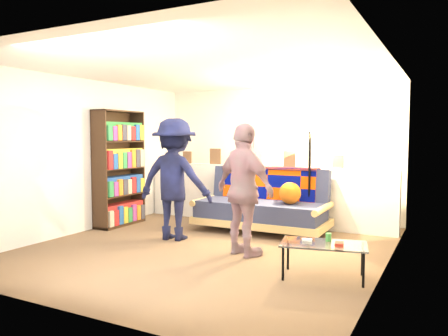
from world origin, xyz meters
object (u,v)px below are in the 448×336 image
object	(u,v)px
coffee_table	(324,246)
person_left	(175,179)
bookshelf	(119,172)
person_right	(245,190)
futon_sofa	(264,205)
floor_lamp	(311,158)

from	to	relation	value
coffee_table	person_left	xyz separation A→B (m)	(-2.39, 0.74, 0.53)
bookshelf	person_left	distance (m)	1.46
person_right	person_left	bearing A→B (deg)	9.42
person_left	futon_sofa	bearing A→B (deg)	-136.56
floor_lamp	person_right	size ratio (longest dim) A/B	0.99
futon_sofa	person_left	bearing A→B (deg)	-130.30
bookshelf	coffee_table	size ratio (longest dim) A/B	1.99
futon_sofa	floor_lamp	distance (m)	1.04
bookshelf	floor_lamp	distance (m)	3.18
floor_lamp	person_left	world-z (taller)	person_left
futon_sofa	person_right	xyz separation A→B (m)	(0.34, -1.44, 0.42)
bookshelf	person_left	bearing A→B (deg)	-16.33
coffee_table	person_left	world-z (taller)	person_left
futon_sofa	coffee_table	distance (m)	2.35
person_left	coffee_table	bearing A→B (deg)	156.67
floor_lamp	futon_sofa	bearing A→B (deg)	-162.86
person_right	coffee_table	bearing A→B (deg)	-175.75
bookshelf	person_right	distance (m)	2.78
floor_lamp	person_right	bearing A→B (deg)	-102.12
bookshelf	futon_sofa	bearing A→B (deg)	16.56
person_left	person_right	distance (m)	1.32
futon_sofa	person_left	world-z (taller)	person_left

